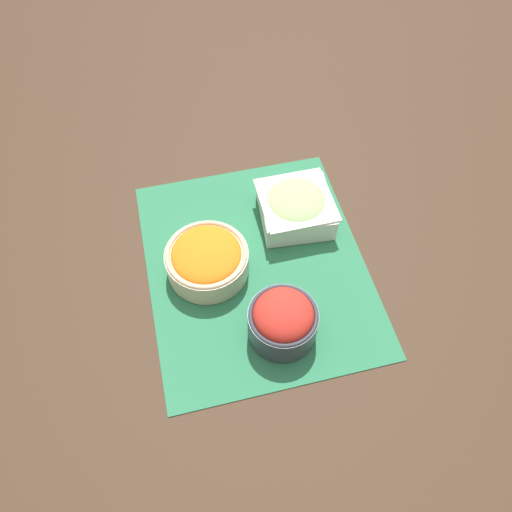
% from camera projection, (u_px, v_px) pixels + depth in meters
% --- Properties ---
extents(ground_plane, '(3.00, 3.00, 0.00)m').
position_uv_depth(ground_plane, '(256.00, 266.00, 0.96)').
color(ground_plane, '#422D1E').
extents(placemat, '(0.50, 0.41, 0.00)m').
position_uv_depth(placemat, '(256.00, 265.00, 0.96)').
color(placemat, '#2D7A51').
rests_on(placemat, ground_plane).
extents(carrot_bowl, '(0.16, 0.16, 0.07)m').
position_uv_depth(carrot_bowl, '(207.00, 259.00, 0.92)').
color(carrot_bowl, beige).
rests_on(carrot_bowl, placemat).
extents(tomato_bowl, '(0.12, 0.12, 0.09)m').
position_uv_depth(tomato_bowl, '(283.00, 320.00, 0.84)').
color(tomato_bowl, '#333842').
rests_on(tomato_bowl, placemat).
extents(cucumber_bowl, '(0.15, 0.15, 0.07)m').
position_uv_depth(cucumber_bowl, '(296.00, 206.00, 0.99)').
color(cucumber_bowl, silver).
rests_on(cucumber_bowl, placemat).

